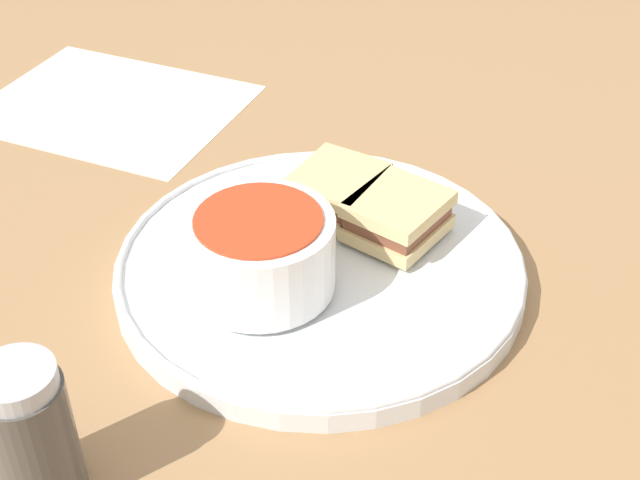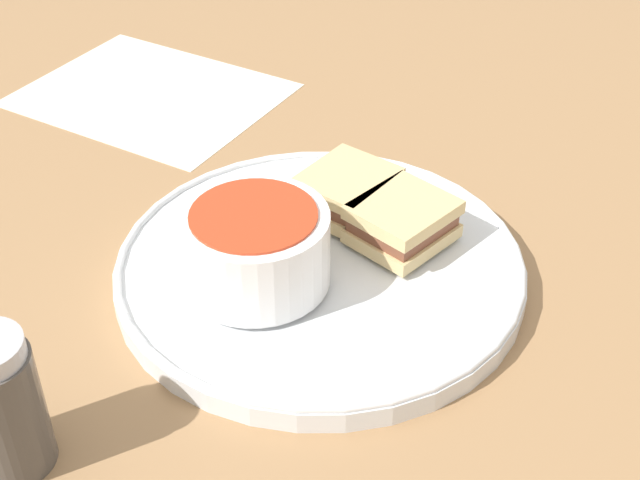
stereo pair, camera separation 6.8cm
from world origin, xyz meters
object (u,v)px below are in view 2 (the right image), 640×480
Objects in this scene: sandwich_half_far at (347,192)px; salt_shaker at (1,405)px; soup_bowl at (255,247)px; spoon at (201,263)px; sandwich_half_near at (403,222)px.

sandwich_half_far is 0.32m from salt_shaker.
spoon is (-0.02, 0.04, -0.03)m from soup_bowl.
soup_bowl is 0.05m from spoon.
soup_bowl is 0.21m from salt_shaker.
sandwich_half_near is at bearing 125.43° from spoon.
soup_bowl is 1.10× the size of salt_shaker.
sandwich_half_near is 0.80× the size of salt_shaker.
sandwich_half_near is at bearing -1.29° from salt_shaker.
sandwich_half_far is (0.11, 0.03, -0.01)m from soup_bowl.
sandwich_half_far reaches higher than spoon.
spoon is 0.14m from sandwich_half_far.
salt_shaker reaches higher than soup_bowl.
salt_shaker reaches higher than sandwich_half_near.
soup_bowl is at bearing 7.14° from salt_shaker.
soup_bowl is at bearing -166.81° from sandwich_half_far.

